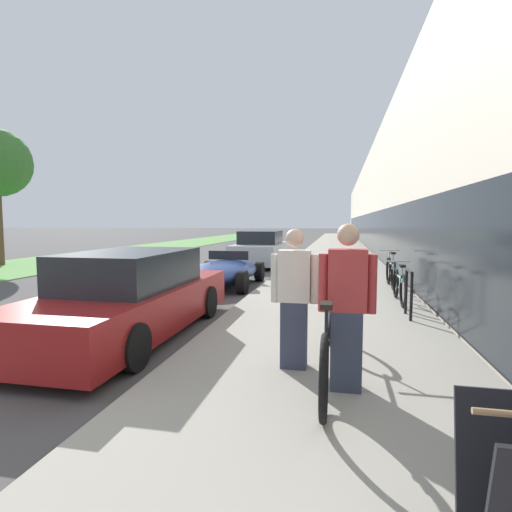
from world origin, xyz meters
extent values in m
cube|color=gray|center=(5.68, 21.00, 0.07)|extent=(3.78, 70.00, 0.14)
cube|color=beige|center=(12.62, 29.00, 3.13)|extent=(10.00, 70.00, 6.26)
cube|color=#1E2328|center=(7.66, 29.00, 1.25)|extent=(0.10, 63.00, 2.20)
cube|color=#5B9347|center=(-6.88, 25.00, 0.01)|extent=(5.36, 70.00, 0.03)
torus|color=black|center=(5.74, 2.43, 0.52)|extent=(0.06, 0.75, 0.75)
torus|color=black|center=(5.74, 0.25, 0.52)|extent=(0.06, 0.75, 0.75)
cylinder|color=black|center=(5.74, 1.34, 0.75)|extent=(0.04, 1.85, 0.04)
cylinder|color=black|center=(5.74, 0.91, 0.64)|extent=(0.04, 1.10, 0.34)
cylinder|color=black|center=(5.74, 0.65, 0.90)|extent=(0.03, 0.03, 0.31)
cube|color=black|center=(5.74, 0.65, 1.06)|extent=(0.11, 0.22, 0.05)
cylinder|color=black|center=(5.74, 2.26, 0.91)|extent=(0.03, 0.03, 0.33)
cylinder|color=silver|center=(5.74, 2.26, 1.07)|extent=(0.52, 0.03, 0.03)
cube|color=#33384C|center=(5.93, 0.95, 0.54)|extent=(0.31, 0.22, 0.80)
cube|color=#B23333|center=(5.93, 0.95, 1.25)|extent=(0.38, 0.22, 0.61)
cylinder|color=#B23333|center=(5.69, 0.95, 1.22)|extent=(0.10, 0.10, 0.58)
cylinder|color=#B23333|center=(6.17, 0.95, 1.22)|extent=(0.10, 0.10, 0.58)
sphere|color=tan|center=(5.93, 0.95, 1.70)|extent=(0.22, 0.22, 0.22)
cube|color=#33384C|center=(5.35, 1.46, 0.53)|extent=(0.30, 0.21, 0.77)
cube|color=beige|center=(5.35, 1.46, 1.21)|extent=(0.36, 0.21, 0.59)
cylinder|color=beige|center=(5.12, 1.46, 1.18)|extent=(0.09, 0.09, 0.56)
cylinder|color=beige|center=(5.58, 1.46, 1.18)|extent=(0.09, 0.09, 0.56)
sphere|color=beige|center=(5.35, 1.46, 1.64)|extent=(0.21, 0.21, 0.21)
cylinder|color=black|center=(7.06, 4.03, 0.55)|extent=(0.05, 0.05, 0.82)
cylinder|color=black|center=(7.06, 4.58, 0.55)|extent=(0.05, 0.05, 0.82)
cylinder|color=black|center=(7.06, 4.30, 0.96)|extent=(0.05, 0.55, 0.05)
torus|color=black|center=(7.09, 6.16, 0.47)|extent=(0.05, 0.66, 0.66)
torus|color=black|center=(7.09, 5.12, 0.47)|extent=(0.05, 0.66, 0.66)
cylinder|color=#7AD1C6|center=(7.09, 5.64, 0.68)|extent=(0.04, 0.89, 0.04)
cylinder|color=#7AD1C6|center=(7.09, 5.43, 0.58)|extent=(0.04, 0.54, 0.31)
cylinder|color=#7AD1C6|center=(7.09, 5.31, 0.81)|extent=(0.03, 0.03, 0.27)
cube|color=black|center=(7.09, 5.31, 0.95)|extent=(0.11, 0.22, 0.05)
cylinder|color=#7AD1C6|center=(7.09, 6.08, 0.82)|extent=(0.03, 0.03, 0.29)
cylinder|color=silver|center=(7.09, 6.08, 0.96)|extent=(0.52, 0.03, 0.03)
torus|color=black|center=(7.17, 8.19, 0.52)|extent=(0.06, 0.75, 0.75)
torus|color=black|center=(7.17, 7.19, 0.52)|extent=(0.06, 0.75, 0.75)
cylinder|color=#B7BCC1|center=(7.17, 7.69, 0.74)|extent=(0.04, 0.85, 0.04)
cylinder|color=#B7BCC1|center=(7.17, 7.49, 0.64)|extent=(0.04, 0.52, 0.34)
cylinder|color=#B7BCC1|center=(7.17, 7.37, 0.90)|extent=(0.03, 0.03, 0.31)
cube|color=black|center=(7.17, 7.37, 1.05)|extent=(0.11, 0.22, 0.05)
cylinder|color=#B7BCC1|center=(7.17, 8.11, 0.90)|extent=(0.03, 0.03, 0.32)
cylinder|color=silver|center=(7.17, 8.11, 1.07)|extent=(0.52, 0.03, 0.03)
cube|color=maroon|center=(2.61, 2.70, 0.47)|extent=(1.69, 4.70, 0.64)
cube|color=#1E2328|center=(2.61, 2.70, 1.08)|extent=(1.45, 2.35, 0.57)
cylinder|color=black|center=(1.83, 4.11, 0.30)|extent=(0.22, 0.60, 0.60)
cylinder|color=black|center=(3.39, 4.11, 0.30)|extent=(0.22, 0.60, 0.60)
cylinder|color=black|center=(1.83, 1.29, 0.30)|extent=(0.22, 0.60, 0.60)
cylinder|color=black|center=(3.39, 1.29, 0.30)|extent=(0.22, 0.60, 0.60)
ellipsoid|color=navy|center=(2.64, 7.79, 0.43)|extent=(1.74, 3.84, 0.59)
cube|color=#1E2328|center=(2.64, 8.27, 0.84)|extent=(1.22, 0.04, 0.26)
cylinder|color=black|center=(1.83, 8.90, 0.30)|extent=(0.22, 0.60, 0.60)
cylinder|color=black|center=(3.46, 8.90, 0.30)|extent=(0.22, 0.60, 0.60)
cylinder|color=black|center=(1.83, 6.68, 0.30)|extent=(0.22, 0.60, 0.60)
cylinder|color=black|center=(3.46, 6.68, 0.30)|extent=(0.22, 0.60, 0.60)
cube|color=silver|center=(2.62, 13.33, 0.54)|extent=(1.80, 4.30, 0.77)
cube|color=#1E2328|center=(2.62, 13.33, 1.19)|extent=(1.55, 2.15, 0.52)
cylinder|color=black|center=(1.79, 14.62, 0.30)|extent=(0.22, 0.60, 0.60)
cylinder|color=black|center=(3.46, 14.62, 0.30)|extent=(0.22, 0.60, 0.60)
cylinder|color=black|center=(1.79, 12.04, 0.30)|extent=(0.22, 0.60, 0.60)
cylinder|color=black|center=(3.46, 12.04, 0.30)|extent=(0.22, 0.60, 0.60)
camera|label=1|loc=(5.85, -3.06, 1.83)|focal=28.00mm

